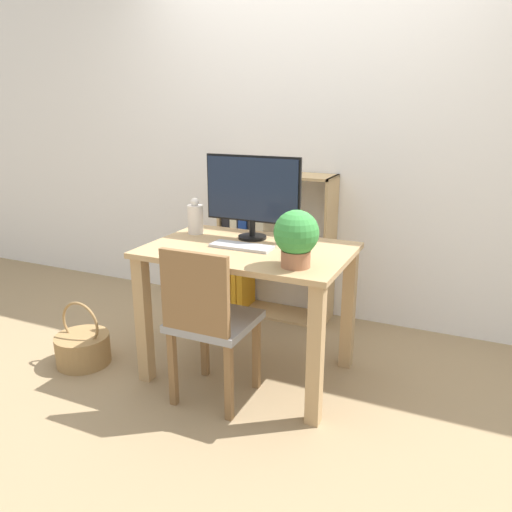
{
  "coord_description": "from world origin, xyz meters",
  "views": [
    {
      "loc": [
        1.11,
        -2.35,
        1.5
      ],
      "look_at": [
        0.0,
        0.1,
        0.68
      ],
      "focal_mm": 35.0,
      "sensor_mm": 36.0,
      "label": 1
    }
  ],
  "objects_px": {
    "potted_plant": "(296,236)",
    "chair": "(209,319)",
    "monitor": "(252,192)",
    "bookshelf": "(257,242)",
    "vase": "(195,218)",
    "basket": "(83,348)",
    "keyboard": "(242,246)"
  },
  "relations": [
    {
      "from": "potted_plant",
      "to": "basket",
      "type": "relative_size",
      "value": 0.7
    },
    {
      "from": "bookshelf",
      "to": "keyboard",
      "type": "bearing_deg",
      "value": -70.82
    },
    {
      "from": "chair",
      "to": "bookshelf",
      "type": "bearing_deg",
      "value": 101.04
    },
    {
      "from": "keyboard",
      "to": "basket",
      "type": "xyz_separation_m",
      "value": [
        -0.93,
        -0.3,
        -0.67
      ]
    },
    {
      "from": "chair",
      "to": "basket",
      "type": "height_order",
      "value": "chair"
    },
    {
      "from": "vase",
      "to": "potted_plant",
      "type": "xyz_separation_m",
      "value": [
        0.77,
        -0.36,
        0.06
      ]
    },
    {
      "from": "chair",
      "to": "bookshelf",
      "type": "xyz_separation_m",
      "value": [
        -0.28,
        1.22,
        0.07
      ]
    },
    {
      "from": "vase",
      "to": "basket",
      "type": "distance_m",
      "value": 1.04
    },
    {
      "from": "vase",
      "to": "potted_plant",
      "type": "height_order",
      "value": "potted_plant"
    },
    {
      "from": "potted_plant",
      "to": "basket",
      "type": "xyz_separation_m",
      "value": [
        -1.31,
        -0.11,
        -0.81
      ]
    },
    {
      "from": "potted_plant",
      "to": "chair",
      "type": "height_order",
      "value": "potted_plant"
    },
    {
      "from": "basket",
      "to": "potted_plant",
      "type": "bearing_deg",
      "value": 4.78
    },
    {
      "from": "monitor",
      "to": "chair",
      "type": "height_order",
      "value": "monitor"
    },
    {
      "from": "monitor",
      "to": "potted_plant",
      "type": "relative_size",
      "value": 2.09
    },
    {
      "from": "keyboard",
      "to": "vase",
      "type": "xyz_separation_m",
      "value": [
        -0.39,
        0.17,
        0.09
      ]
    },
    {
      "from": "keyboard",
      "to": "bookshelf",
      "type": "height_order",
      "value": "bookshelf"
    },
    {
      "from": "vase",
      "to": "keyboard",
      "type": "bearing_deg",
      "value": -23.59
    },
    {
      "from": "keyboard",
      "to": "chair",
      "type": "relative_size",
      "value": 0.4
    },
    {
      "from": "monitor",
      "to": "bookshelf",
      "type": "distance_m",
      "value": 0.88
    },
    {
      "from": "potted_plant",
      "to": "chair",
      "type": "bearing_deg",
      "value": -159.65
    },
    {
      "from": "monitor",
      "to": "vase",
      "type": "xyz_separation_m",
      "value": [
        -0.36,
        -0.03,
        -0.18
      ]
    },
    {
      "from": "monitor",
      "to": "bookshelf",
      "type": "relative_size",
      "value": 0.55
    },
    {
      "from": "vase",
      "to": "potted_plant",
      "type": "relative_size",
      "value": 0.78
    },
    {
      "from": "potted_plant",
      "to": "basket",
      "type": "bearing_deg",
      "value": -175.22
    },
    {
      "from": "bookshelf",
      "to": "potted_plant",
      "type": "bearing_deg",
      "value": -57.3
    },
    {
      "from": "monitor",
      "to": "vase",
      "type": "height_order",
      "value": "monitor"
    },
    {
      "from": "chair",
      "to": "basket",
      "type": "relative_size",
      "value": 2.16
    },
    {
      "from": "potted_plant",
      "to": "bookshelf",
      "type": "xyz_separation_m",
      "value": [
        -0.69,
        1.07,
        -0.37
      ]
    },
    {
      "from": "monitor",
      "to": "chair",
      "type": "relative_size",
      "value": 0.67
    },
    {
      "from": "keyboard",
      "to": "bookshelf",
      "type": "bearing_deg",
      "value": 109.18
    },
    {
      "from": "vase",
      "to": "chair",
      "type": "xyz_separation_m",
      "value": [
        0.37,
        -0.51,
        -0.38
      ]
    },
    {
      "from": "keyboard",
      "to": "potted_plant",
      "type": "distance_m",
      "value": 0.45
    }
  ]
}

